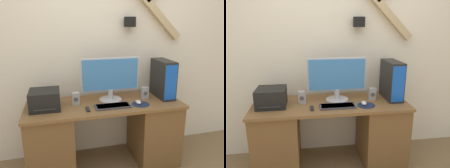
# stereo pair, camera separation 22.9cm
# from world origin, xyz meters

# --- Properties ---
(wall_back) EXTENTS (6.40, 0.18, 2.86)m
(wall_back) POSITION_xyz_m (-0.01, 0.67, 1.37)
(wall_back) COLOR silver
(wall_back) RESTS_ON ground_plane
(desk) EXTENTS (1.64, 0.62, 0.74)m
(desk) POSITION_xyz_m (0.00, 0.31, 0.38)
(desk) COLOR brown
(desk) RESTS_ON ground_plane
(monitor) EXTENTS (0.63, 0.25, 0.47)m
(monitor) POSITION_xyz_m (0.08, 0.38, 1.00)
(monitor) COLOR #B7B7BC
(monitor) RESTS_ON desk
(keyboard) EXTENTS (0.36, 0.15, 0.02)m
(keyboard) POSITION_xyz_m (0.06, 0.18, 0.75)
(keyboard) COLOR #3D3D42
(keyboard) RESTS_ON desk
(mousepad) EXTENTS (0.19, 0.19, 0.00)m
(mousepad) POSITION_xyz_m (0.36, 0.18, 0.74)
(mousepad) COLOR #19233D
(mousepad) RESTS_ON desk
(mouse) EXTENTS (0.05, 0.09, 0.04)m
(mouse) POSITION_xyz_m (0.33, 0.19, 0.76)
(mouse) COLOR silver
(mouse) RESTS_ON mousepad
(computer_tower) EXTENTS (0.15, 0.37, 0.42)m
(computer_tower) POSITION_xyz_m (0.69, 0.36, 0.95)
(computer_tower) COLOR black
(computer_tower) RESTS_ON desk
(printer) EXTENTS (0.29, 0.29, 0.19)m
(printer) POSITION_xyz_m (-0.61, 0.31, 0.83)
(printer) COLOR black
(printer) RESTS_ON desk
(speaker_left) EXTENTS (0.08, 0.06, 0.13)m
(speaker_left) POSITION_xyz_m (-0.30, 0.34, 0.81)
(speaker_left) COLOR #99999E
(speaker_left) RESTS_ON desk
(speaker_right) EXTENTS (0.08, 0.06, 0.13)m
(speaker_right) POSITION_xyz_m (0.47, 0.35, 0.81)
(speaker_right) COLOR #99999E
(speaker_right) RESTS_ON desk
(remote_control) EXTENTS (0.03, 0.11, 0.02)m
(remote_control) POSITION_xyz_m (-0.20, 0.16, 0.75)
(remote_control) COLOR black
(remote_control) RESTS_ON desk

